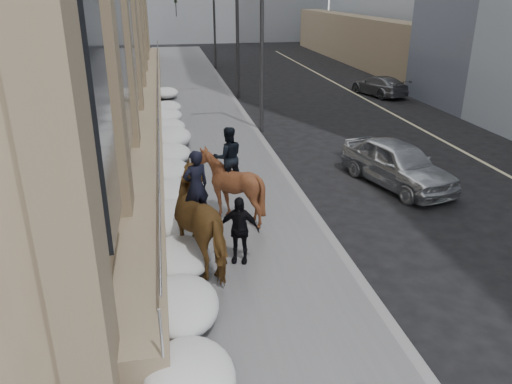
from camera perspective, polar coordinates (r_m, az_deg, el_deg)
ground at (r=10.62m, az=-0.31°, el=-13.95°), size 140.00×140.00×0.00m
sidewalk at (r=19.50m, az=-5.51°, el=3.63°), size 5.00×80.00×0.12m
curb at (r=19.88m, az=2.04°, el=4.09°), size 0.24×80.00×0.12m
lane_line at (r=22.86m, az=21.79°, el=4.79°), size 0.15×70.00×0.01m
streetlight_mid at (r=22.88m, az=0.26°, el=18.08°), size 1.71×0.24×8.00m
streetlight_far at (r=42.67m, az=-5.05°, el=19.98°), size 1.71×0.24×8.00m
traffic_signal at (r=30.72m, az=-3.94°, el=18.04°), size 4.10×0.22×6.00m
snow_bank at (r=17.53m, az=-9.61°, el=2.65°), size 1.70×18.10×0.76m
mounted_horse_left at (r=11.71m, az=-5.75°, el=-3.03°), size 2.16×2.91×2.78m
mounted_horse_right at (r=13.97m, az=-3.07°, el=1.14°), size 1.80×1.99×2.67m
pedestrian at (r=11.87m, az=-1.98°, el=-4.32°), size 1.06×0.68×1.67m
car_silver at (r=17.54m, az=15.88°, el=3.17°), size 2.96×4.88×1.55m
car_grey at (r=32.71m, az=13.90°, el=11.72°), size 2.73×4.49×1.22m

